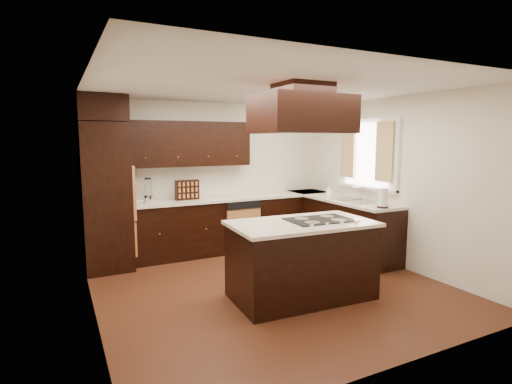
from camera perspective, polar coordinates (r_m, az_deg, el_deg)
floor at (r=5.32m, az=2.00°, el=-13.34°), size 4.20×4.20×0.02m
ceiling at (r=5.01m, az=2.13°, el=14.72°), size 4.20×4.20×0.02m
wall_back at (r=6.92m, az=-6.37°, el=2.24°), size 4.20×0.02×2.50m
wall_front at (r=3.34m, az=19.79°, el=-3.85°), size 4.20×0.02×2.50m
wall_left at (r=4.41m, az=-22.76°, el=-1.32°), size 0.02×4.20×2.50m
wall_right at (r=6.29m, az=19.16°, el=1.34°), size 0.02×4.20×2.50m
oven_column at (r=6.15m, az=-20.70°, el=-0.65°), size 0.65×0.75×2.12m
wall_oven_face at (r=6.18m, az=-17.50°, el=0.09°), size 0.05×0.62×0.78m
base_cabinets_back at (r=6.77m, az=-5.08°, el=-4.81°), size 2.93×0.60×0.88m
base_cabinets_right at (r=6.87m, az=11.66°, el=-4.74°), size 0.60×2.40×0.88m
countertop_back at (r=6.67m, az=-5.08°, el=-0.97°), size 2.93×0.63×0.04m
countertop_right at (r=6.78m, az=11.66°, el=-0.96°), size 0.63×2.40×0.04m
upper_cabinets at (r=6.58m, az=-9.43°, el=6.80°), size 2.00×0.34×0.72m
dishwasher_front at (r=6.63m, az=-1.76°, el=-5.44°), size 0.60×0.05×0.72m
window_frame at (r=6.63m, az=15.65°, el=5.24°), size 0.06×1.32×1.12m
window_pane at (r=6.65m, az=15.83°, el=5.24°), size 0.00×1.20×1.00m
curtain_left at (r=6.29m, az=17.85°, el=5.50°), size 0.02×0.34×0.90m
curtain_right at (r=6.91m, az=12.95°, el=5.82°), size 0.02×0.34×0.90m
sink_rim at (r=6.52m, az=13.67°, el=-1.14°), size 0.52×0.84×0.01m
island at (r=4.85m, az=6.51°, el=-9.83°), size 1.67×0.97×0.88m
island_top at (r=4.73m, az=6.59°, el=-4.50°), size 1.73×1.03×0.04m
cooktop at (r=4.86m, az=9.11°, el=-3.93°), size 0.79×0.55×0.01m
range_hood at (r=4.56m, az=6.63°, el=10.97°), size 1.05×0.72×0.42m
hood_duct at (r=4.58m, az=6.69°, el=14.40°), size 0.55×0.50×0.13m
blender_base at (r=6.34m, az=-15.10°, el=-1.01°), size 0.15×0.15×0.10m
blender_pitcher at (r=6.32m, az=-15.16°, el=0.61°), size 0.13×0.13×0.26m
spice_rack at (r=6.49m, az=-9.81°, el=0.31°), size 0.39×0.13×0.32m
mixing_bowl at (r=6.26m, az=-16.86°, el=-1.35°), size 0.28×0.28×0.06m
soap_bottle at (r=6.94m, az=10.36°, el=0.19°), size 0.10×0.10×0.18m
paper_towel at (r=5.91m, az=17.68°, el=-0.84°), size 0.16×0.16×0.28m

